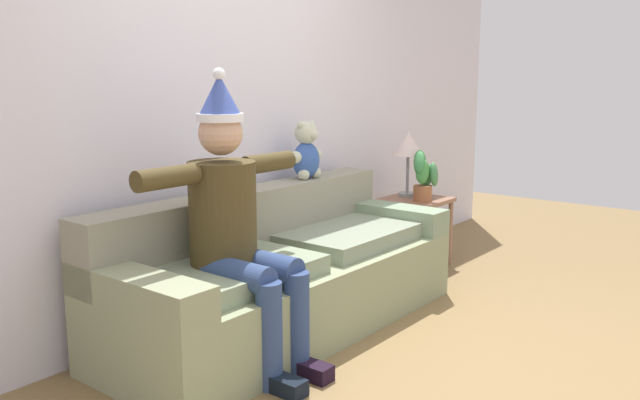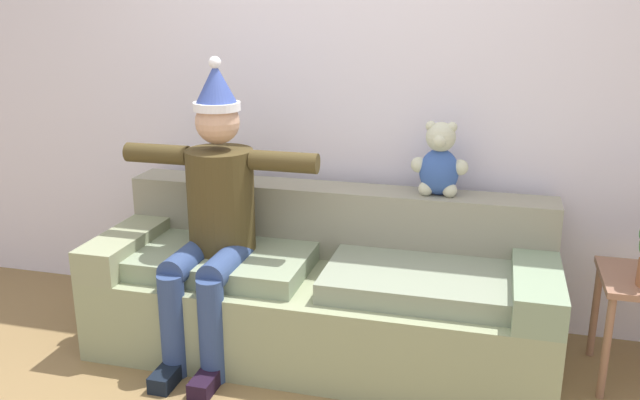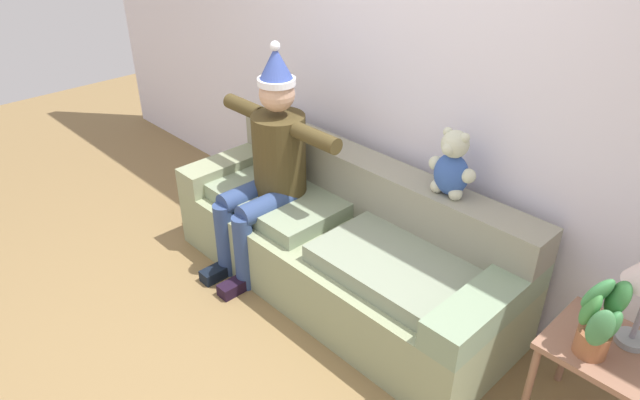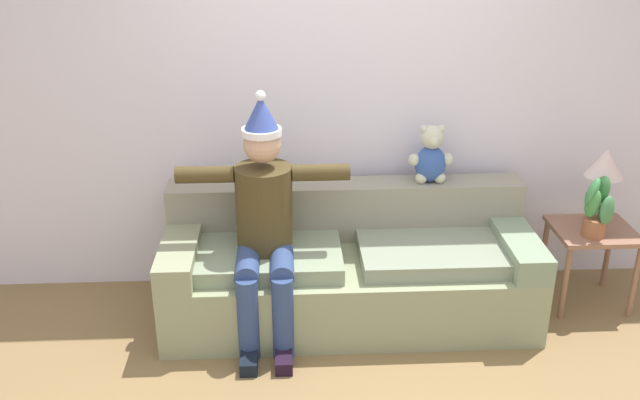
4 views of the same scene
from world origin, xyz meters
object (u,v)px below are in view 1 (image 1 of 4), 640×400
(person_seated, at_px, (236,221))
(potted_plant, at_px, (424,177))
(table_lamp, at_px, (408,147))
(side_table, at_px, (414,210))
(teddy_bear, at_px, (306,153))
(couch, at_px, (282,275))

(person_seated, relative_size, potted_plant, 3.73)
(table_lamp, bearing_deg, person_seated, -171.99)
(table_lamp, xyz_separation_m, potted_plant, (-0.10, -0.20, -0.20))
(side_table, bearing_deg, teddy_bear, 168.57)
(teddy_bear, xyz_separation_m, table_lamp, (1.09, -0.12, -0.04))
(side_table, height_order, table_lamp, table_lamp)
(person_seated, bearing_deg, couch, 17.28)
(side_table, distance_m, table_lamp, 0.49)
(person_seated, height_order, potted_plant, person_seated)
(person_seated, height_order, teddy_bear, person_seated)
(teddy_bear, bearing_deg, table_lamp, -6.20)
(couch, xyz_separation_m, person_seated, (-0.52, -0.16, 0.44))
(teddy_bear, height_order, table_lamp, teddy_bear)
(side_table, bearing_deg, person_seated, -174.28)
(couch, relative_size, table_lamp, 4.56)
(couch, distance_m, potted_plant, 1.59)
(teddy_bear, distance_m, table_lamp, 1.10)
(couch, distance_m, teddy_bear, 0.88)
(table_lamp, bearing_deg, teddy_bear, 173.80)
(side_table, height_order, potted_plant, potted_plant)
(teddy_bear, relative_size, side_table, 0.71)
(couch, xyz_separation_m, side_table, (1.58, 0.05, 0.13))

